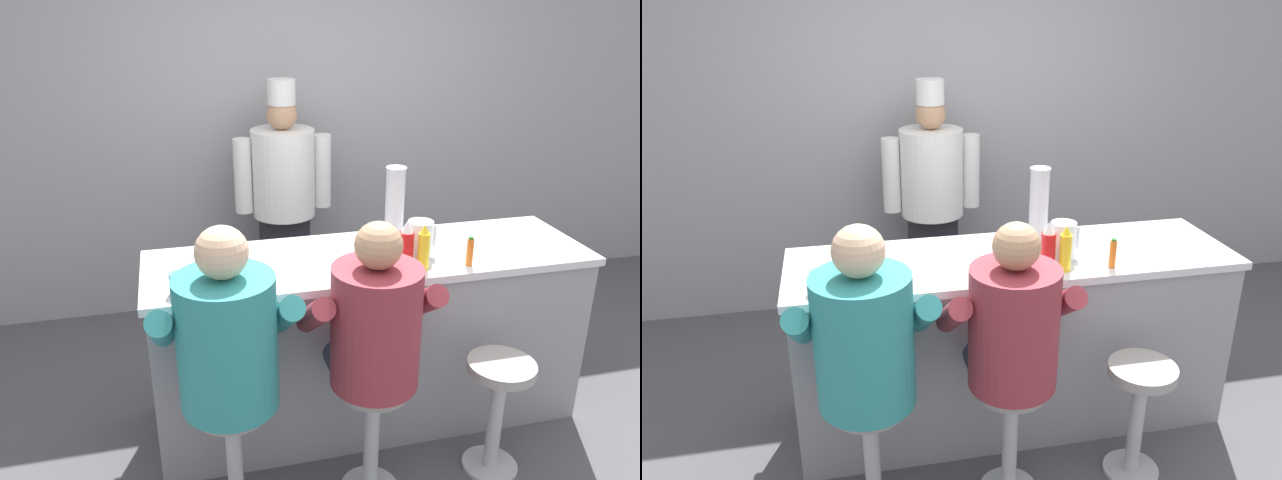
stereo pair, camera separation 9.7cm
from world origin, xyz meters
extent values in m
plane|color=#4C4C51|center=(0.00, 0.00, 0.00)|extent=(20.00, 20.00, 0.00)
cube|color=#99999E|center=(0.00, 1.94, 1.35)|extent=(10.00, 0.06, 2.70)
cube|color=gray|center=(0.00, 0.34, 0.47)|extent=(2.24, 0.65, 0.93)
cube|color=silver|center=(0.00, 0.34, 0.95)|extent=(2.29, 0.67, 0.04)
cylinder|color=red|center=(0.12, 0.15, 1.06)|extent=(0.07, 0.07, 0.18)
cone|color=white|center=(0.12, 0.15, 1.19)|extent=(0.06, 0.06, 0.06)
cylinder|color=yellow|center=(0.19, 0.11, 1.07)|extent=(0.06, 0.06, 0.18)
cone|color=yellow|center=(0.19, 0.11, 1.18)|extent=(0.05, 0.05, 0.05)
cylinder|color=orange|center=(0.43, 0.09, 1.04)|extent=(0.03, 0.03, 0.14)
cylinder|color=#287F2D|center=(0.43, 0.09, 1.12)|extent=(0.02, 0.02, 0.01)
cylinder|color=silver|center=(0.23, 0.25, 1.07)|extent=(0.13, 0.13, 0.19)
cube|color=silver|center=(0.31, 0.25, 1.08)|extent=(0.02, 0.02, 0.12)
cylinder|color=white|center=(-0.66, 0.29, 0.98)|extent=(0.28, 0.28, 0.02)
ellipsoid|color=#E0BC60|center=(-0.66, 0.29, 1.01)|extent=(0.13, 0.10, 0.03)
cylinder|color=white|center=(-0.12, 0.12, 1.00)|extent=(0.14, 0.14, 0.06)
cylinder|color=#4C7AB2|center=(-0.96, 0.12, 1.02)|extent=(0.09, 0.09, 0.10)
torus|color=#4C7AB2|center=(-0.91, 0.12, 1.03)|extent=(0.07, 0.02, 0.07)
cylinder|color=#B7BABF|center=(0.18, 0.48, 1.18)|extent=(0.10, 0.10, 0.40)
cylinder|color=silver|center=(0.18, 0.48, 1.38)|extent=(0.11, 0.11, 0.01)
cylinder|color=#B2B5BA|center=(-0.79, -0.24, 0.31)|extent=(0.07, 0.07, 0.57)
cylinder|color=gray|center=(-0.79, -0.24, 0.59)|extent=(0.32, 0.32, 0.05)
cylinder|color=#33384C|center=(-0.90, -0.03, 0.63)|extent=(0.15, 0.41, 0.15)
cylinder|color=#33384C|center=(-0.69, -0.03, 0.63)|extent=(0.15, 0.41, 0.15)
cylinder|color=teal|center=(-0.79, -0.24, 0.90)|extent=(0.41, 0.41, 0.58)
cylinder|color=teal|center=(-1.05, -0.12, 0.93)|extent=(0.11, 0.44, 0.35)
cylinder|color=teal|center=(-0.54, -0.12, 0.93)|extent=(0.11, 0.44, 0.35)
sphere|color=#DBB28E|center=(-0.79, -0.24, 1.30)|extent=(0.21, 0.21, 0.21)
cylinder|color=#B2B5BA|center=(-0.16, -0.24, 0.31)|extent=(0.07, 0.07, 0.57)
cylinder|color=gray|center=(-0.16, -0.24, 0.59)|extent=(0.32, 0.32, 0.05)
cylinder|color=#33384C|center=(-0.26, -0.04, 0.63)|extent=(0.15, 0.39, 0.15)
cylinder|color=#33384C|center=(-0.06, -0.04, 0.63)|extent=(0.15, 0.39, 0.15)
cylinder|color=maroon|center=(-0.16, -0.24, 0.89)|extent=(0.39, 0.39, 0.55)
cylinder|color=maroon|center=(-0.41, -0.13, 0.92)|extent=(0.10, 0.42, 0.34)
cylinder|color=maroon|center=(0.09, -0.13, 0.92)|extent=(0.10, 0.42, 0.34)
sphere|color=tan|center=(-0.16, -0.24, 1.27)|extent=(0.20, 0.20, 0.20)
cylinder|color=#B2B5BA|center=(0.47, -0.24, 0.01)|extent=(0.27, 0.27, 0.02)
cylinder|color=#B2B5BA|center=(0.47, -0.24, 0.31)|extent=(0.07, 0.07, 0.57)
cylinder|color=gray|center=(0.47, -0.24, 0.59)|extent=(0.32, 0.32, 0.05)
cube|color=#232328|center=(-0.22, 1.58, 0.40)|extent=(0.33, 0.18, 0.79)
cube|color=white|center=(-0.22, 1.53, 0.55)|extent=(0.30, 0.02, 0.47)
cylinder|color=white|center=(-0.22, 1.58, 1.09)|extent=(0.43, 0.43, 0.59)
sphere|color=tan|center=(-0.22, 1.58, 1.48)|extent=(0.20, 0.20, 0.20)
cylinder|color=white|center=(-0.22, 1.58, 1.63)|extent=(0.18, 0.18, 0.16)
cylinder|color=white|center=(-0.49, 1.58, 1.08)|extent=(0.12, 0.12, 0.50)
cylinder|color=white|center=(0.06, 1.58, 1.08)|extent=(0.12, 0.12, 0.50)
camera|label=1|loc=(-0.96, -2.46, 2.22)|focal=35.00mm
camera|label=2|loc=(-0.86, -2.48, 2.22)|focal=35.00mm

